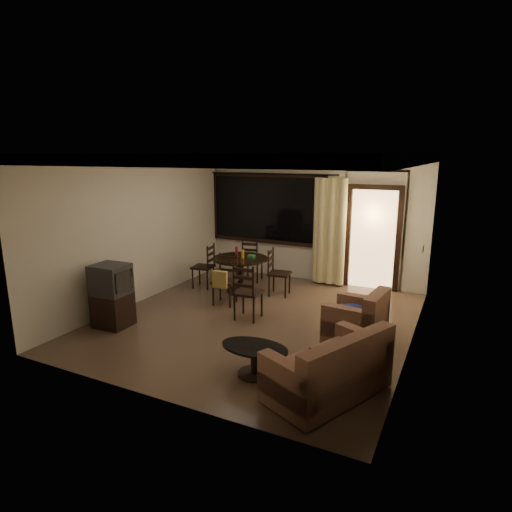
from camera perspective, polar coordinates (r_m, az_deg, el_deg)
The scene contains 12 objects.
ground at distance 7.51m, azimuth 0.28°, elevation -8.46°, with size 5.50×5.50×0.00m, color #7F6651.
room_shell at distance 8.47m, azimuth 9.26°, elevation 6.65°, with size 5.50×6.70×5.50m.
dining_table at distance 8.89m, azimuth -2.12°, elevation -1.17°, with size 1.15×1.15×0.94m.
dining_chair_west at distance 9.27m, azimuth -6.97°, elevation -2.46°, with size 0.47×0.47×0.95m.
dining_chair_east at distance 8.72m, azimuth 3.06°, elevation -3.41°, with size 0.47×0.47×0.95m.
dining_chair_south at distance 8.19m, azimuth -4.20°, elevation -4.36°, with size 0.47×0.52×0.95m.
dining_chair_north at distance 9.67m, azimuth -0.50°, elevation -1.70°, with size 0.47×0.47×0.95m.
tv_cabinet at distance 7.47m, azimuth -18.65°, elevation -5.00°, with size 0.58×0.52×1.06m.
sofa at distance 5.25m, azimuth 9.97°, elevation -14.92°, with size 1.34×1.69×0.80m.
armchair at distance 6.72m, azimuth 13.53°, elevation -8.47°, with size 0.88×0.88×0.81m.
coffee_table at distance 5.65m, azimuth -0.20°, elevation -13.17°, with size 0.91×0.54×0.40m.
side_chair at distance 7.45m, azimuth -1.08°, elevation -6.19°, with size 0.47×0.47×1.00m.
Camera 1 is at (3.05, -6.27, 2.78)m, focal length 30.00 mm.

